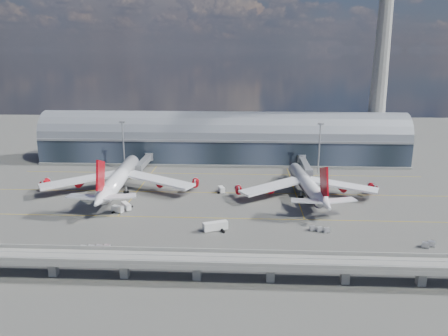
{
  "coord_description": "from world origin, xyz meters",
  "views": [
    {
      "loc": [
        12.81,
        -161.9,
        60.54
      ],
      "look_at": [
        4.14,
        10.0,
        14.0
      ],
      "focal_mm": 35.0,
      "sensor_mm": 36.0,
      "label": 1
    }
  ],
  "objects_px": {
    "control_tower": "(381,67)",
    "airliner_right": "(307,185)",
    "service_truck_1": "(118,209)",
    "floodlight_mast_left": "(123,145)",
    "service_truck_3": "(322,200)",
    "floodlight_mast_right": "(319,147)",
    "service_truck_5": "(120,177)",
    "service_truck_0": "(126,206)",
    "cargo_train_2": "(428,244)",
    "service_truck_4": "(221,190)",
    "airliner_left": "(119,178)",
    "cargo_train_0": "(95,248)",
    "cargo_train_1": "(320,229)",
    "service_truck_2": "(215,226)"
  },
  "relations": [
    {
      "from": "floodlight_mast_right",
      "to": "airliner_right",
      "type": "distance_m",
      "value": 40.82
    },
    {
      "from": "airliner_left",
      "to": "airliner_right",
      "type": "relative_size",
      "value": 1.14
    },
    {
      "from": "service_truck_1",
      "to": "floodlight_mast_left",
      "type": "bearing_deg",
      "value": 33.96
    },
    {
      "from": "service_truck_3",
      "to": "cargo_train_2",
      "type": "height_order",
      "value": "service_truck_3"
    },
    {
      "from": "service_truck_2",
      "to": "cargo_train_0",
      "type": "xyz_separation_m",
      "value": [
        -36.51,
        -17.53,
        -0.78
      ]
    },
    {
      "from": "service_truck_2",
      "to": "service_truck_4",
      "type": "height_order",
      "value": "service_truck_2"
    },
    {
      "from": "airliner_left",
      "to": "service_truck_5",
      "type": "height_order",
      "value": "airliner_left"
    },
    {
      "from": "airliner_right",
      "to": "service_truck_4",
      "type": "distance_m",
      "value": 37.2
    },
    {
      "from": "airliner_right",
      "to": "service_truck_5",
      "type": "bearing_deg",
      "value": 160.14
    },
    {
      "from": "service_truck_5",
      "to": "cargo_train_1",
      "type": "bearing_deg",
      "value": -81.88
    },
    {
      "from": "control_tower",
      "to": "floodlight_mast_right",
      "type": "height_order",
      "value": "control_tower"
    },
    {
      "from": "floodlight_mast_right",
      "to": "service_truck_5",
      "type": "xyz_separation_m",
      "value": [
        -97.6,
        -17.67,
        -12.32
      ]
    },
    {
      "from": "airliner_left",
      "to": "cargo_train_1",
      "type": "relative_size",
      "value": 10.23
    },
    {
      "from": "control_tower",
      "to": "cargo_train_2",
      "type": "bearing_deg",
      "value": -96.8
    },
    {
      "from": "floodlight_mast_right",
      "to": "airliner_left",
      "type": "height_order",
      "value": "floodlight_mast_right"
    },
    {
      "from": "control_tower",
      "to": "service_truck_2",
      "type": "relative_size",
      "value": 11.57
    },
    {
      "from": "control_tower",
      "to": "service_truck_5",
      "type": "distance_m",
      "value": 149.0
    },
    {
      "from": "service_truck_3",
      "to": "airliner_left",
      "type": "bearing_deg",
      "value": -160.83
    },
    {
      "from": "floodlight_mast_left",
      "to": "cargo_train_0",
      "type": "bearing_deg",
      "value": -80.22
    },
    {
      "from": "service_truck_2",
      "to": "cargo_train_1",
      "type": "height_order",
      "value": "service_truck_2"
    },
    {
      "from": "airliner_right",
      "to": "cargo_train_1",
      "type": "xyz_separation_m",
      "value": [
        -0.5,
        -37.19,
        -4.47
      ]
    },
    {
      "from": "service_truck_1",
      "to": "control_tower",
      "type": "bearing_deg",
      "value": -32.49
    },
    {
      "from": "floodlight_mast_right",
      "to": "service_truck_4",
      "type": "height_order",
      "value": "floodlight_mast_right"
    },
    {
      "from": "floodlight_mast_right",
      "to": "cargo_train_0",
      "type": "xyz_separation_m",
      "value": [
        -83.78,
        -94.14,
        -12.79
      ]
    },
    {
      "from": "service_truck_5",
      "to": "cargo_train_0",
      "type": "distance_m",
      "value": 77.71
    },
    {
      "from": "service_truck_5",
      "to": "control_tower",
      "type": "bearing_deg",
      "value": -28.98
    },
    {
      "from": "airliner_left",
      "to": "cargo_train_0",
      "type": "xyz_separation_m",
      "value": [
        8.6,
        -57.4,
        -5.57
      ]
    },
    {
      "from": "service_truck_3",
      "to": "cargo_train_0",
      "type": "bearing_deg",
      "value": -122.94
    },
    {
      "from": "floodlight_mast_left",
      "to": "control_tower",
      "type": "bearing_deg",
      "value": 11.72
    },
    {
      "from": "service_truck_2",
      "to": "service_truck_3",
      "type": "relative_size",
      "value": 1.31
    },
    {
      "from": "control_tower",
      "to": "airliner_right",
      "type": "xyz_separation_m",
      "value": [
        -45.74,
        -66.49,
        -46.34
      ]
    },
    {
      "from": "floodlight_mast_right",
      "to": "service_truck_2",
      "type": "relative_size",
      "value": 2.89
    },
    {
      "from": "service_truck_0",
      "to": "cargo_train_0",
      "type": "bearing_deg",
      "value": -125.74
    },
    {
      "from": "control_tower",
      "to": "service_truck_5",
      "type": "xyz_separation_m",
      "value": [
        -132.6,
        -45.67,
        -50.32
      ]
    },
    {
      "from": "airliner_left",
      "to": "service_truck_4",
      "type": "relative_size",
      "value": 15.18
    },
    {
      "from": "service_truck_1",
      "to": "cargo_train_0",
      "type": "bearing_deg",
      "value": -154.74
    },
    {
      "from": "service_truck_1",
      "to": "service_truck_5",
      "type": "xyz_separation_m",
      "value": [
        -11.46,
        43.42,
        -0.01
      ]
    },
    {
      "from": "floodlight_mast_left",
      "to": "cargo_train_1",
      "type": "bearing_deg",
      "value": -40.45
    },
    {
      "from": "floodlight_mast_right",
      "to": "service_truck_3",
      "type": "bearing_deg",
      "value": -96.8
    },
    {
      "from": "floodlight_mast_left",
      "to": "service_truck_5",
      "type": "bearing_deg",
      "value": -82.26
    },
    {
      "from": "service_truck_0",
      "to": "cargo_train_2",
      "type": "height_order",
      "value": "service_truck_0"
    },
    {
      "from": "service_truck_4",
      "to": "airliner_right",
      "type": "bearing_deg",
      "value": -25.88
    },
    {
      "from": "airliner_right",
      "to": "service_truck_3",
      "type": "xyz_separation_m",
      "value": [
        5.1,
        -8.84,
        -3.72
      ]
    },
    {
      "from": "floodlight_mast_left",
      "to": "airliner_right",
      "type": "bearing_deg",
      "value": -23.33
    },
    {
      "from": "airliner_left",
      "to": "service_truck_5",
      "type": "bearing_deg",
      "value": 102.22
    },
    {
      "from": "service_truck_3",
      "to": "cargo_train_0",
      "type": "relative_size",
      "value": 0.69
    },
    {
      "from": "service_truck_3",
      "to": "floodlight_mast_left",
      "type": "bearing_deg",
      "value": 179.49
    },
    {
      "from": "airliner_right",
      "to": "cargo_train_2",
      "type": "relative_size",
      "value": 12.69
    },
    {
      "from": "control_tower",
      "to": "service_truck_2",
      "type": "height_order",
      "value": "control_tower"
    },
    {
      "from": "cargo_train_1",
      "to": "service_truck_1",
      "type": "bearing_deg",
      "value": 62.42
    }
  ]
}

